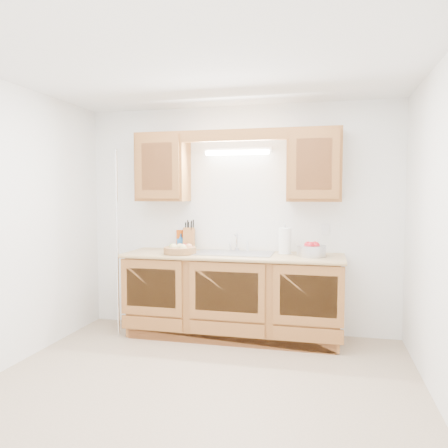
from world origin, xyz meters
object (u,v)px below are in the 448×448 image
(fruit_basket, at_px, (180,249))
(paper_towel, at_px, (285,241))
(knife_block, at_px, (189,239))
(apple_bowl, at_px, (312,250))

(fruit_basket, xyz_separation_m, paper_towel, (1.08, 0.23, 0.09))
(fruit_basket, height_order, knife_block, knife_block)
(knife_block, xyz_separation_m, paper_towel, (1.08, -0.09, 0.01))
(knife_block, bearing_deg, apple_bowl, -19.56)
(fruit_basket, distance_m, apple_bowl, 1.36)
(paper_towel, height_order, apple_bowl, paper_towel)
(fruit_basket, bearing_deg, apple_bowl, 4.93)
(apple_bowl, bearing_deg, paper_towel, 158.06)
(knife_block, distance_m, apple_bowl, 1.37)
(paper_towel, xyz_separation_m, apple_bowl, (0.28, -0.11, -0.07))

